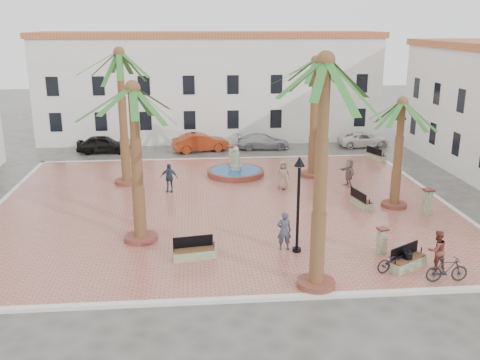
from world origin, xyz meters
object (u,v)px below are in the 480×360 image
Objects in this scene: palm_ne at (316,74)px; car_white at (364,139)px; bench_se at (407,262)px; pedestrian_fountain_b at (169,178)px; cyclist_b at (437,250)px; pedestrian_north at (126,154)px; palm_nw at (120,67)px; car_red at (201,142)px; bollard_n at (232,155)px; bollard_e at (427,201)px; bench_s at (194,253)px; fountain at (236,171)px; palm_s at (325,86)px; pedestrian_east at (349,173)px; car_silver at (263,141)px; bench_e at (361,202)px; palm_e at (401,116)px; litter_bin at (407,261)px; lamppost_s at (299,188)px; bicycle_a at (396,260)px; cyclist_a at (284,231)px; bicycle_b at (447,270)px; bollard_se at (382,240)px; pedestrian_fountain_a at (283,175)px; car_black at (104,144)px; palm_sw at (134,107)px; lamppost_e at (402,134)px; bench_ne at (376,156)px.

car_white is at bearing 54.40° from palm_ne.
pedestrian_fountain_b is (-10.57, 11.79, 0.62)m from bench_se.
pedestrian_north is (-15.11, 18.63, -0.03)m from cyclist_b.
car_red is at bearing 61.70° from palm_nw.
bollard_n is 15.08m from bollard_e.
bench_s is 10.17m from pedestrian_fountain_b.
palm_s is (1.88, -16.40, 7.67)m from fountain.
palm_s is 4.65× the size of bench_s.
bollard_e is at bearing 12.17° from pedestrian_east.
car_silver is (-3.14, 23.61, 0.21)m from bench_se.
car_white is (5.16, 15.72, 0.19)m from bench_e.
car_red is at bearing 125.17° from palm_e.
fountain is 0.48× the size of palm_ne.
pedestrian_fountain_b is at bearing 131.52° from litter_bin.
bollard_e is (9.82, -8.71, 0.47)m from fountain.
car_red is 1.05× the size of car_white.
palm_nw is 0.95× the size of palm_s.
palm_s reaches higher than lamppost_s.
bicycle_a reaches higher than litter_bin.
cyclist_a is at bearing -33.81° from cyclist_b.
pedestrian_north reaches higher than bench_se.
palm_ne reaches higher than bicycle_b.
palm_ne is 1.76× the size of car_red.
lamppost_s is (-6.75, -5.71, -2.17)m from palm_e.
car_red reaches higher than bollard_se.
pedestrian_fountain_a is at bearing -131.37° from palm_ne.
palm_nw is at bearing -162.31° from car_black.
fountain is 2.31× the size of pedestrian_north.
palm_sw is 19.72m from lamppost_e.
pedestrian_fountain_b is 11.55m from car_red.
bench_ne is at bearing 14.44° from palm_nw.
bollard_n is 7.75m from pedestrian_north.
pedestrian_east is (1.47, 10.41, 0.24)m from bollard_se.
car_black is 0.97× the size of car_white.
pedestrian_fountain_b is at bearing 134.38° from bollard_se.
palm_e is 0.78× the size of palm_ne.
lamppost_s reaches higher than pedestrian_fountain_a.
bench_se is 1.09× the size of pedestrian_east.
palm_e is 3.31× the size of bench_e.
bicycle_a is at bearing -70.19° from fountain.
fountain is at bearing 45.65° from pedestrian_fountain_b.
palm_s reaches higher than cyclist_b.
palm_e reaches higher than car_white.
cyclist_a is 0.40× the size of car_red.
car_red is at bearing 21.57° from bicycle_b.
car_white is (4.54, 25.07, -0.06)m from bicycle_b.
bench_se is at bearing -106.72° from palm_e.
palm_nw is 12.13m from pedestrian_fountain_a.
lamppost_s is at bearing 172.01° from bollard_se.
car_silver is at bearing 1.02° from bench_e.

